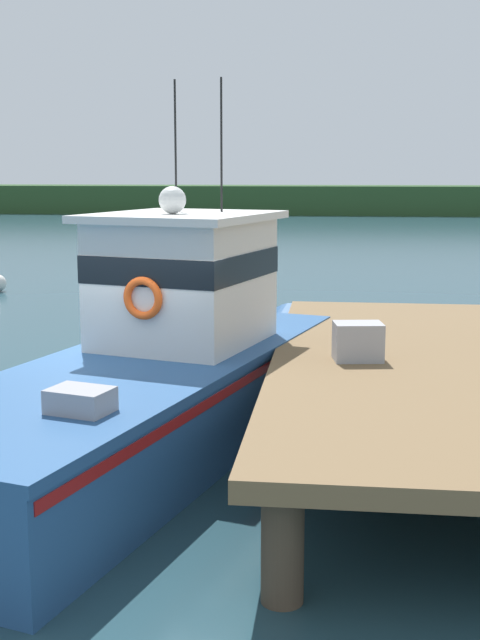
% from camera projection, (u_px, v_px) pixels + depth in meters
% --- Properties ---
extents(ground_plane, '(200.00, 200.00, 0.00)m').
position_uv_depth(ground_plane, '(141.00, 437.00, 11.15)').
color(ground_plane, '#23424C').
extents(main_fishing_boat, '(4.62, 9.93, 4.80)m').
position_uv_depth(main_fishing_boat, '(163.00, 367.00, 10.82)').
color(main_fishing_boat, '#285184').
rests_on(main_fishing_boat, ground).
extents(crate_stack_near_edge, '(0.66, 0.52, 0.48)m').
position_uv_depth(crate_stack_near_edge, '(358.00, 342.00, 10.34)').
color(crate_stack_near_edge, '#9E9EA3').
rests_on(crate_stack_near_edge, dock).
extents(moored_boat_off_the_point, '(4.05, 3.70, 1.17)m').
position_uv_depth(moored_boat_off_the_point, '(153.00, 236.00, 40.84)').
color(moored_boat_off_the_point, red).
rests_on(moored_boat_off_the_point, ground).
extents(far_shoreline, '(120.00, 8.00, 2.40)m').
position_uv_depth(far_shoreline, '(308.00, 200.00, 71.53)').
color(far_shoreline, '#284723').
rests_on(far_shoreline, ground).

